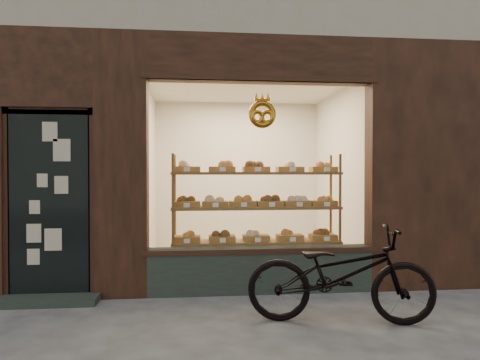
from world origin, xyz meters
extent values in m
cube|color=#293930|center=(0.45, 2.12, 0.28)|extent=(2.70, 0.25, 0.55)
cube|color=black|center=(-2.00, 2.06, 1.10)|extent=(0.90, 0.04, 2.15)
cube|color=#293930|center=(-2.00, 1.90, 0.04)|extent=(1.15, 0.35, 0.08)
torus|color=#C47C1F|center=(0.45, 2.02, 2.15)|extent=(0.33, 0.07, 0.33)
cube|color=brown|center=(0.45, 2.55, 0.05)|extent=(2.20, 0.45, 0.04)
cube|color=brown|center=(0.45, 2.55, 0.55)|extent=(2.20, 0.45, 0.03)
cube|color=brown|center=(0.45, 2.55, 1.00)|extent=(2.20, 0.45, 0.04)
cube|color=brown|center=(0.45, 2.55, 1.45)|extent=(2.20, 0.45, 0.04)
cylinder|color=brown|center=(-0.62, 2.35, 0.85)|extent=(0.04, 0.04, 1.70)
cylinder|color=brown|center=(1.52, 2.35, 0.85)|extent=(0.04, 0.04, 1.70)
cylinder|color=brown|center=(-0.62, 2.75, 0.85)|extent=(0.04, 0.04, 1.70)
cylinder|color=brown|center=(1.52, 2.75, 0.85)|extent=(0.04, 0.04, 1.70)
cube|color=#945C2F|center=(-0.45, 2.55, 0.60)|extent=(0.34, 0.24, 0.07)
sphere|color=#C67E3D|center=(-0.45, 2.55, 0.69)|extent=(0.11, 0.11, 0.11)
cube|color=white|center=(-0.45, 2.36, 0.60)|extent=(0.07, 0.01, 0.05)
cube|color=#945C2F|center=(0.00, 2.55, 0.60)|extent=(0.34, 0.24, 0.07)
sphere|color=brown|center=(0.00, 2.55, 0.69)|extent=(0.11, 0.11, 0.11)
cube|color=white|center=(0.00, 2.36, 0.60)|extent=(0.07, 0.01, 0.05)
cube|color=#945C2F|center=(0.45, 2.55, 0.60)|extent=(0.34, 0.24, 0.07)
sphere|color=beige|center=(0.45, 2.55, 0.69)|extent=(0.11, 0.11, 0.11)
cube|color=white|center=(0.45, 2.36, 0.60)|extent=(0.07, 0.01, 0.05)
cube|color=#945C2F|center=(0.90, 2.55, 0.60)|extent=(0.34, 0.24, 0.07)
sphere|color=#C67E3D|center=(0.90, 2.55, 0.69)|extent=(0.11, 0.11, 0.11)
cube|color=white|center=(0.90, 2.36, 0.60)|extent=(0.07, 0.01, 0.05)
cube|color=#945C2F|center=(1.35, 2.55, 0.60)|extent=(0.34, 0.24, 0.07)
sphere|color=brown|center=(1.35, 2.55, 0.69)|extent=(0.11, 0.11, 0.11)
cube|color=white|center=(1.35, 2.36, 0.60)|extent=(0.08, 0.01, 0.05)
cube|color=#945C2F|center=(-0.45, 2.55, 1.05)|extent=(0.34, 0.24, 0.07)
sphere|color=brown|center=(-0.45, 2.55, 1.14)|extent=(0.11, 0.11, 0.11)
cube|color=white|center=(-0.45, 2.36, 1.05)|extent=(0.07, 0.01, 0.06)
cube|color=#945C2F|center=(-0.09, 2.55, 1.05)|extent=(0.34, 0.24, 0.07)
sphere|color=beige|center=(-0.09, 2.55, 1.14)|extent=(0.11, 0.11, 0.11)
cube|color=white|center=(-0.09, 2.36, 1.05)|extent=(0.08, 0.01, 0.06)
cube|color=#945C2F|center=(0.27, 2.55, 1.05)|extent=(0.34, 0.24, 0.07)
sphere|color=#C67E3D|center=(0.27, 2.55, 1.14)|extent=(0.11, 0.11, 0.11)
cube|color=white|center=(0.27, 2.36, 1.05)|extent=(0.07, 0.01, 0.06)
cube|color=#945C2F|center=(0.63, 2.55, 1.05)|extent=(0.34, 0.24, 0.07)
sphere|color=brown|center=(0.63, 2.55, 1.14)|extent=(0.11, 0.11, 0.11)
cube|color=white|center=(0.63, 2.36, 1.05)|extent=(0.07, 0.01, 0.06)
cube|color=#945C2F|center=(0.99, 2.55, 1.05)|extent=(0.34, 0.24, 0.07)
sphere|color=beige|center=(0.99, 2.55, 1.14)|extent=(0.11, 0.11, 0.11)
cube|color=white|center=(0.99, 2.36, 1.05)|extent=(0.08, 0.01, 0.06)
cube|color=#945C2F|center=(1.35, 2.55, 1.05)|extent=(0.34, 0.24, 0.07)
sphere|color=#C67E3D|center=(1.35, 2.55, 1.14)|extent=(0.11, 0.11, 0.11)
cube|color=white|center=(1.35, 2.36, 1.05)|extent=(0.08, 0.01, 0.06)
cube|color=#945C2F|center=(-0.45, 2.55, 1.50)|extent=(0.34, 0.24, 0.07)
sphere|color=beige|center=(-0.45, 2.55, 1.59)|extent=(0.11, 0.11, 0.11)
cube|color=white|center=(-0.45, 2.36, 1.50)|extent=(0.07, 0.01, 0.06)
cube|color=#945C2F|center=(0.00, 2.55, 1.50)|extent=(0.34, 0.24, 0.07)
sphere|color=#C67E3D|center=(0.00, 2.55, 1.59)|extent=(0.11, 0.11, 0.11)
cube|color=white|center=(0.00, 2.36, 1.50)|extent=(0.07, 0.01, 0.06)
cube|color=#945C2F|center=(0.45, 2.55, 1.50)|extent=(0.34, 0.24, 0.07)
sphere|color=brown|center=(0.45, 2.55, 1.59)|extent=(0.11, 0.11, 0.11)
cube|color=white|center=(0.45, 2.36, 1.50)|extent=(0.07, 0.01, 0.06)
cube|color=#945C2F|center=(0.90, 2.55, 1.50)|extent=(0.34, 0.24, 0.07)
sphere|color=beige|center=(0.90, 2.55, 1.59)|extent=(0.11, 0.11, 0.11)
cube|color=white|center=(0.90, 2.36, 1.50)|extent=(0.07, 0.01, 0.06)
cube|color=#945C2F|center=(1.35, 2.55, 1.50)|extent=(0.34, 0.24, 0.07)
sphere|color=#C67E3D|center=(1.35, 2.55, 1.59)|extent=(0.11, 0.11, 0.11)
cube|color=white|center=(1.35, 2.36, 1.50)|extent=(0.08, 0.01, 0.06)
imported|color=black|center=(1.06, 1.01, 0.47)|extent=(1.88, 0.96, 0.94)
camera|label=1|loc=(-0.31, -3.01, 1.46)|focal=32.00mm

